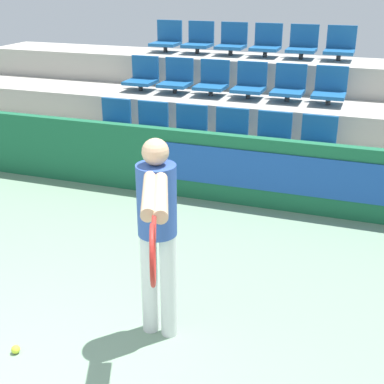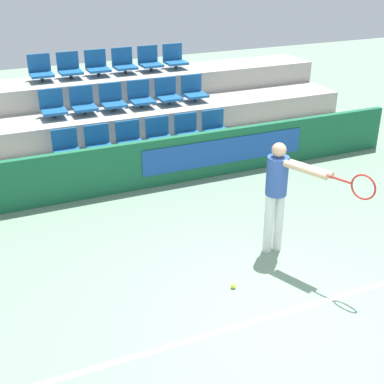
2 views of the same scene
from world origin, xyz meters
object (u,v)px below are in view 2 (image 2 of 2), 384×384
object	(u,v)px
stadium_chair_7	(83,103)
stadium_chair_15	(124,63)
stadium_chair_13	(69,68)
stadium_chair_10	(168,93)
stadium_chair_2	(130,139)
stadium_chair_12	(41,70)
stadium_chair_5	(216,127)
stadium_chair_17	(175,59)
stadium_chair_1	(99,143)
stadium_chair_16	(150,61)
stadium_chair_3	(160,135)
tennis_ball	(233,286)
stadium_chair_6	(53,106)
stadium_chair_9	(141,97)
stadium_chair_4	(188,131)
stadium_chair_0	(67,148)
stadium_chair_8	(112,100)
stadium_chair_14	(97,65)
stadium_chair_11	(194,91)
tennis_player	(281,188)

from	to	relation	value
stadium_chair_7	stadium_chair_15	bearing A→B (deg)	42.58
stadium_chair_13	stadium_chair_10	bearing A→B (deg)	-31.49
stadium_chair_2	stadium_chair_12	distance (m)	2.62
stadium_chair_5	stadium_chair_17	size ratio (longest dim) A/B	1.00
stadium_chair_1	stadium_chair_16	world-z (taller)	stadium_chair_16
stadium_chair_3	tennis_ball	xyz separation A→B (m)	(-0.52, -4.08, -0.64)
stadium_chair_6	stadium_chair_9	size ratio (longest dim) A/B	1.00
stadium_chair_2	stadium_chair_1	bearing A→B (deg)	180.00
stadium_chair_6	stadium_chair_4	bearing A→B (deg)	-24.68
stadium_chair_1	stadium_chair_16	size ratio (longest dim) A/B	1.00
stadium_chair_17	stadium_chair_0	bearing A→B (deg)	-143.68
stadium_chair_13	tennis_ball	bearing A→B (deg)	-84.07
stadium_chair_2	stadium_chair_15	bearing A→B (deg)	74.78
stadium_chair_10	stadium_chair_15	size ratio (longest dim) A/B	1.00
stadium_chair_3	stadium_chair_10	distance (m)	1.31
stadium_chair_0	stadium_chair_9	xyz separation A→B (m)	(1.75, 1.08, 0.46)
stadium_chair_4	stadium_chair_0	bearing A→B (deg)	180.00
stadium_chair_3	stadium_chair_16	size ratio (longest dim) A/B	1.00
stadium_chair_12	stadium_chair_13	size ratio (longest dim) A/B	1.00
stadium_chair_7	stadium_chair_12	xyz separation A→B (m)	(-0.58, 1.08, 0.46)
stadium_chair_1	stadium_chair_8	world-z (taller)	stadium_chair_8
stadium_chair_8	stadium_chair_17	size ratio (longest dim) A/B	1.00
stadium_chair_2	tennis_ball	distance (m)	4.13
stadium_chair_5	stadium_chair_14	size ratio (longest dim) A/B	1.00
stadium_chair_8	stadium_chair_17	distance (m)	2.11
stadium_chair_12	tennis_ball	xyz separation A→B (m)	(1.23, -6.23, -1.57)
stadium_chair_3	stadium_chair_12	world-z (taller)	stadium_chair_12
stadium_chair_7	stadium_chair_9	size ratio (longest dim) A/B	1.00
stadium_chair_11	tennis_ball	world-z (taller)	stadium_chair_11
stadium_chair_10	tennis_player	xyz separation A→B (m)	(-0.14, -4.62, -0.14)
stadium_chair_4	tennis_player	distance (m)	3.56
stadium_chair_7	stadium_chair_16	xyz separation A→B (m)	(1.75, 1.08, 0.46)
stadium_chair_4	stadium_chair_3	bearing A→B (deg)	180.00
stadium_chair_5	stadium_chair_8	distance (m)	2.11
stadium_chair_6	stadium_chair_7	distance (m)	0.58
stadium_chair_13	tennis_player	size ratio (longest dim) A/B	0.32
stadium_chair_4	stadium_chair_7	distance (m)	2.11
stadium_chair_3	stadium_chair_10	world-z (taller)	stadium_chair_10
stadium_chair_4	stadium_chair_14	xyz separation A→B (m)	(-1.17, 2.15, 0.92)
stadium_chair_16	stadium_chair_15	bearing A→B (deg)	180.00
stadium_chair_5	stadium_chair_14	world-z (taller)	stadium_chair_14
stadium_chair_5	stadium_chair_12	world-z (taller)	stadium_chair_12
tennis_ball	stadium_chair_4	bearing A→B (deg)	74.82
stadium_chair_2	stadium_chair_3	bearing A→B (deg)	0.00
stadium_chair_5	stadium_chair_16	xyz separation A→B (m)	(-0.58, 2.15, 0.92)
stadium_chair_11	stadium_chair_3	bearing A→B (deg)	-137.42
tennis_player	stadium_chair_15	bearing A→B (deg)	72.19
stadium_chair_16	stadium_chair_7	bearing A→B (deg)	-148.51
stadium_chair_8	stadium_chair_10	xyz separation A→B (m)	(1.17, 0.00, 0.00)
stadium_chair_17	tennis_ball	bearing A→B (deg)	-105.19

